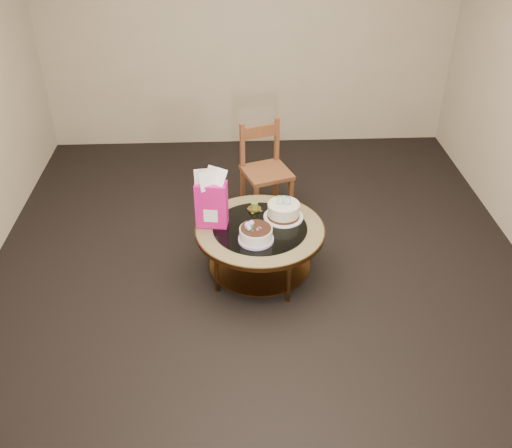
{
  "coord_description": "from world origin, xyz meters",
  "views": [
    {
      "loc": [
        -0.2,
        -3.67,
        2.96
      ],
      "look_at": [
        -0.03,
        0.02,
        0.48
      ],
      "focal_mm": 40.0,
      "sensor_mm": 36.0,
      "label": 1
    }
  ],
  "objects_px": {
    "cream_cake": "(284,211)",
    "dining_chair": "(265,170)",
    "decorated_cake": "(256,235)",
    "coffee_table": "(260,236)",
    "gift_bag": "(211,199)"
  },
  "relations": [
    {
      "from": "coffee_table",
      "to": "cream_cake",
      "type": "height_order",
      "value": "cream_cake"
    },
    {
      "from": "cream_cake",
      "to": "decorated_cake",
      "type": "bearing_deg",
      "value": -118.86
    },
    {
      "from": "decorated_cake",
      "to": "dining_chair",
      "type": "xyz_separation_m",
      "value": [
        0.14,
        1.14,
        -0.07
      ]
    },
    {
      "from": "decorated_cake",
      "to": "cream_cake",
      "type": "height_order",
      "value": "cream_cake"
    },
    {
      "from": "dining_chair",
      "to": "gift_bag",
      "type": "bearing_deg",
      "value": -136.4
    },
    {
      "from": "gift_bag",
      "to": "dining_chair",
      "type": "height_order",
      "value": "gift_bag"
    },
    {
      "from": "cream_cake",
      "to": "dining_chair",
      "type": "height_order",
      "value": "dining_chair"
    },
    {
      "from": "coffee_table",
      "to": "gift_bag",
      "type": "relative_size",
      "value": 2.13
    },
    {
      "from": "coffee_table",
      "to": "cream_cake",
      "type": "xyz_separation_m",
      "value": [
        0.19,
        0.13,
        0.14
      ]
    },
    {
      "from": "cream_cake",
      "to": "dining_chair",
      "type": "relative_size",
      "value": 0.37
    },
    {
      "from": "cream_cake",
      "to": "gift_bag",
      "type": "xyz_separation_m",
      "value": [
        -0.56,
        -0.07,
        0.17
      ]
    },
    {
      "from": "decorated_cake",
      "to": "gift_bag",
      "type": "distance_m",
      "value": 0.44
    },
    {
      "from": "decorated_cake",
      "to": "cream_cake",
      "type": "bearing_deg",
      "value": 52.04
    },
    {
      "from": "gift_bag",
      "to": "dining_chair",
      "type": "relative_size",
      "value": 0.55
    },
    {
      "from": "coffee_table",
      "to": "dining_chair",
      "type": "xyz_separation_m",
      "value": [
        0.1,
        0.97,
        0.06
      ]
    }
  ]
}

